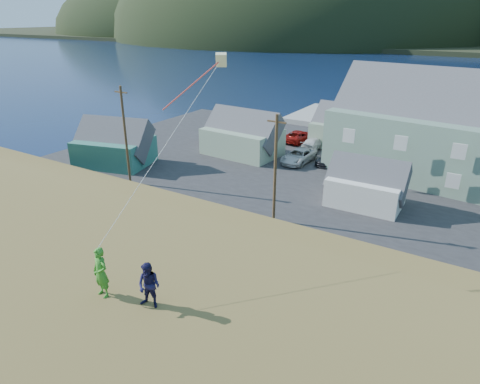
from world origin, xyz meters
name	(u,v)px	position (x,y,z in m)	size (l,w,h in m)	color
ground	(309,241)	(0.00, 0.00, 0.00)	(900.00, 900.00, 0.00)	#0A1638
grass_strip	(298,252)	(0.00, -2.00, 0.05)	(110.00, 8.00, 0.10)	#4C3D19
waterfront_lot	(372,175)	(0.00, 17.00, 0.06)	(72.00, 36.00, 0.12)	#28282B
wharf	(375,122)	(-6.00, 40.00, 0.45)	(26.00, 14.00, 0.90)	gray
shed_teal	(114,144)	(-26.22, 5.04, 2.46)	(9.52, 7.68, 6.58)	#296155
shed_palegreen_near	(242,135)	(-15.71, 15.90, 2.56)	(9.68, 6.44, 6.78)	gray
shed_white	(366,184)	(1.60, 8.82, 2.11)	(6.94, 4.68, 5.43)	silver
shed_palegreen_far	(353,129)	(-5.10, 25.54, 2.62)	(10.57, 6.50, 6.84)	gray
utility_poles	(272,168)	(-4.18, 1.50, 4.77)	(33.74, 0.24, 9.80)	#47331E
parked_cars	(304,145)	(-9.79, 20.99, 0.84)	(25.77, 13.76, 1.55)	black
kite_flyer_green	(101,273)	(0.17, -19.35, 8.11)	(0.67, 0.44, 1.83)	#328624
kite_flyer_navy	(149,286)	(1.97, -18.95, 8.01)	(0.79, 0.62, 1.63)	#18163D
kite_rig	(215,66)	(0.01, -12.10, 14.16)	(0.93, 4.09, 9.27)	#EBECB4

